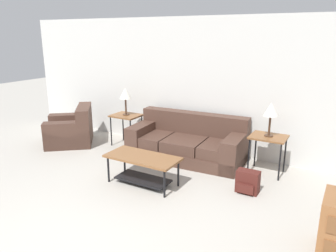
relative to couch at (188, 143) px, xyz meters
The scene contains 9 objects.
wall_back 1.16m from the couch, 80.96° to the left, with size 9.00×0.06×2.60m.
couch is the anchor object (origin of this frame).
armchair 2.59m from the couch, 169.89° to the right, with size 1.32×1.33×0.80m.
coffee_table 1.35m from the couch, 94.26° to the right, with size 1.15×0.54×0.46m.
side_table_left 1.49m from the couch, behind, with size 0.58×0.49×0.65m.
side_table_right 1.49m from the couch, ahead, with size 0.58×0.49×0.65m.
table_lamp_left 1.66m from the couch, behind, with size 0.24×0.24×0.56m.
table_lamp_right 1.67m from the couch, ahead, with size 0.24×0.24×0.56m.
backpack 1.62m from the couch, 29.93° to the right, with size 0.33×0.26×0.34m.
Camera 1 is at (2.50, -1.69, 2.29)m, focal length 35.00 mm.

